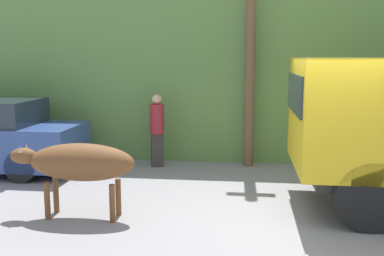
{
  "coord_description": "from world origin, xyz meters",
  "views": [
    {
      "loc": [
        -0.83,
        -6.97,
        2.53
      ],
      "look_at": [
        -1.71,
        0.14,
        1.4
      ],
      "focal_mm": 42.0,
      "sensor_mm": 36.0,
      "label": 1
    }
  ],
  "objects": [
    {
      "name": "hillside_embankment",
      "position": [
        0.0,
        6.6,
        2.0
      ],
      "size": [
        32.0,
        5.76,
        3.99
      ],
      "color": "#608C47",
      "rests_on": "ground_plane"
    },
    {
      "name": "brown_cow",
      "position": [
        -3.43,
        -0.36,
        0.88
      ],
      "size": [
        2.03,
        0.6,
        1.2
      ],
      "rotation": [
        0.0,
        0.0,
        0.11
      ],
      "color": "brown",
      "rests_on": "ground_plane"
    },
    {
      "name": "utility_pole",
      "position": [
        -0.78,
        3.42,
        3.11
      ],
      "size": [
        0.9,
        0.23,
        6.0
      ],
      "color": "brown",
      "rests_on": "ground_plane"
    },
    {
      "name": "pedestrian_on_hill",
      "position": [
        -2.88,
        3.09,
        0.93
      ],
      "size": [
        0.42,
        0.42,
        1.69
      ],
      "rotation": [
        0.0,
        0.0,
        3.46
      ],
      "color": "#38332D",
      "rests_on": "ground_plane"
    },
    {
      "name": "ground_plane",
      "position": [
        0.0,
        0.0,
        0.0
      ],
      "size": [
        60.0,
        60.0,
        0.0
      ],
      "primitive_type": "plane",
      "color": "gray"
    }
  ]
}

